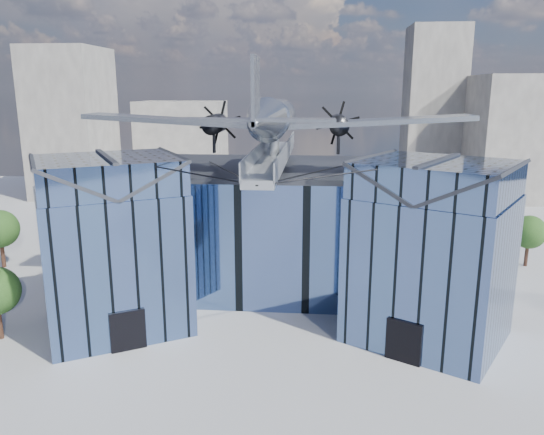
{
  "coord_description": "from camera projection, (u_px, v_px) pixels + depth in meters",
  "views": [
    {
      "loc": [
        3.18,
        -34.08,
        16.01
      ],
      "look_at": [
        0.0,
        2.0,
        7.2
      ],
      "focal_mm": 35.0,
      "sensor_mm": 36.0,
      "label": 1
    }
  ],
  "objects": [
    {
      "name": "ground_plane",
      "position": [
        269.0,
        324.0,
        37.04
      ],
      "size": [
        120.0,
        120.0,
        0.0
      ],
      "primitive_type": "plane",
      "color": "gray"
    },
    {
      "name": "bg_towers",
      "position": [
        308.0,
        128.0,
        83.42
      ],
      "size": [
        77.0,
        24.5,
        26.0
      ],
      "color": "gray",
      "rests_on": "ground"
    },
    {
      "name": "museum",
      "position": [
        276.0,
        227.0,
        41.36
      ],
      "size": [
        32.88,
        24.5,
        17.6
      ],
      "color": "#496496",
      "rests_on": "ground"
    },
    {
      "name": "tree_side_w",
      "position": [
        0.0,
        229.0,
        48.03
      ],
      "size": [
        4.39,
        4.39,
        5.39
      ],
      "rotation": [
        0.0,
        0.0,
        -0.34
      ],
      "color": "black",
      "rests_on": "ground"
    },
    {
      "name": "tree_side_e",
      "position": [
        529.0,
        232.0,
        48.48
      ],
      "size": [
        4.06,
        4.06,
        4.79
      ],
      "rotation": [
        0.0,
        0.0,
        0.43
      ],
      "color": "black",
      "rests_on": "ground"
    }
  ]
}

